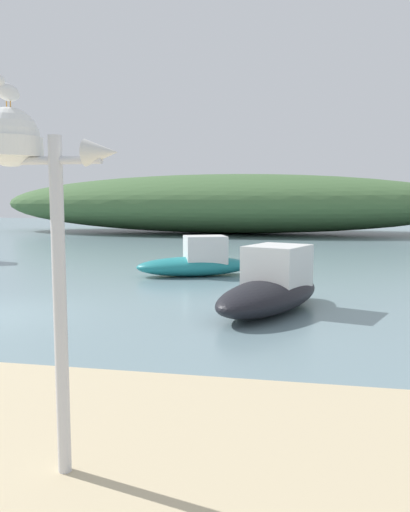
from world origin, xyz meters
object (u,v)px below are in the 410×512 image
mast_structure (25,171)px  seagull_on_radar (6,90)px  motorboat_mid_channel (197,261)px  motorboat_near_shore (272,288)px

mast_structure → seagull_on_radar: bearing=-172.3°
seagull_on_radar → motorboat_mid_channel: (-1.20, 13.49, -3.10)m
motorboat_mid_channel → mast_structure: bearing=-84.3°
mast_structure → seagull_on_radar: 0.70m
motorboat_near_shore → mast_structure: bearing=-101.3°
mast_structure → motorboat_near_shore: bearing=78.7°
motorboat_near_shore → motorboat_mid_channel: motorboat_near_shore is taller
mast_structure → motorboat_mid_channel: 13.75m
seagull_on_radar → motorboat_near_shore: size_ratio=0.08×
mast_structure → seagull_on_radar: seagull_on_radar is taller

